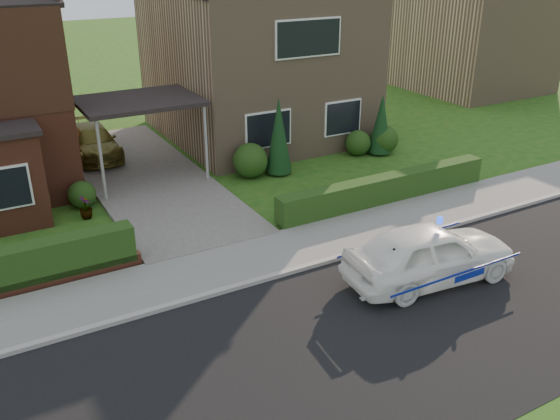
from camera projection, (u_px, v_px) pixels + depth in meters
ground at (322, 357)px, 11.50m from camera, size 120.00×120.00×0.00m
road at (322, 357)px, 11.50m from camera, size 60.00×6.00×0.02m
kerb at (251, 283)px, 13.90m from camera, size 60.00×0.16×0.12m
sidewalk at (232, 264)px, 14.73m from camera, size 60.00×2.00×0.10m
driveway at (146, 177)px, 20.22m from camera, size 3.80×12.00×0.12m
house_right at (255, 44)px, 23.71m from camera, size 7.50×8.06×7.25m
carport_link at (139, 103)px, 19.12m from camera, size 3.80×3.00×2.77m
hedge_right at (384, 203)px, 18.34m from camera, size 7.50×0.55×0.80m
shrub_left_mid at (26, 201)px, 16.83m from camera, size 1.32×1.32×1.32m
shrub_left_near at (82, 194)px, 17.88m from camera, size 0.84×0.84×0.84m
shrub_right_near at (250, 160)px, 20.15m from camera, size 1.20×1.20×1.20m
shrub_right_mid at (358, 143)px, 22.34m from camera, size 0.96×0.96×0.96m
shrub_right_far at (384, 139)px, 22.52m from camera, size 1.08×1.08×1.08m
conifer_a at (279, 138)px, 20.16m from camera, size 0.90×0.90×2.60m
conifer_b at (381, 126)px, 22.21m from camera, size 0.90×0.90×2.20m
neighbour_right at (471, 40)px, 32.10m from camera, size 6.50×7.00×5.20m
police_car at (430, 254)px, 13.85m from camera, size 3.84×4.32×1.59m
driveway_car at (93, 142)px, 21.86m from camera, size 1.63×3.82×1.10m
potted_plant_c at (86, 208)px, 17.17m from camera, size 0.43×0.43×0.67m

